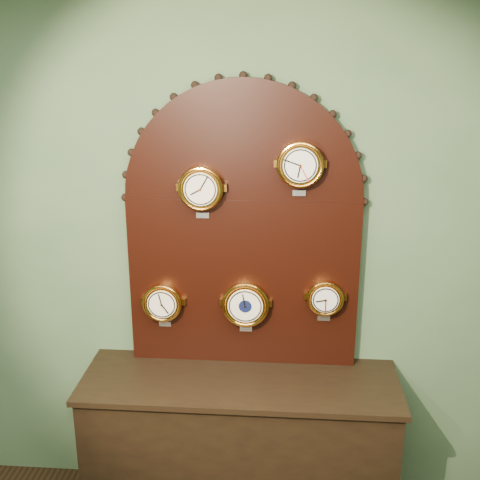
# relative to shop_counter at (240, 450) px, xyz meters

# --- Properties ---
(wall_back) EXTENTS (4.00, 0.00, 4.00)m
(wall_back) POSITION_rel_shop_counter_xyz_m (0.00, 0.27, 1.00)
(wall_back) COLOR #476344
(wall_back) RESTS_ON ground
(shop_counter) EXTENTS (1.60, 0.50, 0.80)m
(shop_counter) POSITION_rel_shop_counter_xyz_m (0.00, 0.00, 0.00)
(shop_counter) COLOR black
(shop_counter) RESTS_ON ground_plane
(display_board) EXTENTS (1.26, 0.06, 1.53)m
(display_board) POSITION_rel_shop_counter_xyz_m (0.00, 0.22, 1.23)
(display_board) COLOR black
(display_board) RESTS_ON shop_counter
(roman_clock) EXTENTS (0.22, 0.08, 0.27)m
(roman_clock) POSITION_rel_shop_counter_xyz_m (-0.20, 0.15, 1.40)
(roman_clock) COLOR orange
(roman_clock) RESTS_ON display_board
(arabic_clock) EXTENTS (0.23, 0.08, 0.28)m
(arabic_clock) POSITION_rel_shop_counter_xyz_m (0.28, 0.15, 1.53)
(arabic_clock) COLOR orange
(arabic_clock) RESTS_ON display_board
(hygrometer) EXTENTS (0.21, 0.08, 0.26)m
(hygrometer) POSITION_rel_shop_counter_xyz_m (-0.42, 0.15, 0.78)
(hygrometer) COLOR orange
(hygrometer) RESTS_ON display_board
(barometer) EXTENTS (0.25, 0.08, 0.30)m
(barometer) POSITION_rel_shop_counter_xyz_m (0.02, 0.15, 0.79)
(barometer) COLOR orange
(barometer) RESTS_ON display_board
(tide_clock) EXTENTS (0.19, 0.08, 0.24)m
(tide_clock) POSITION_rel_shop_counter_xyz_m (0.43, 0.15, 0.84)
(tide_clock) COLOR orange
(tide_clock) RESTS_ON display_board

